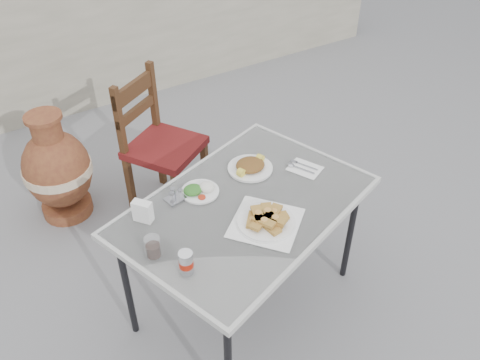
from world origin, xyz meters
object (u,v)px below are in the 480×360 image
soda_can (186,263)px  cola_glass (153,248)px  pide_plate (266,219)px  napkin_holder (143,211)px  salad_rice_plate (200,190)px  chair (159,144)px  terracotta_urn (58,170)px  cafe_table (246,211)px  condiment_caddy (175,196)px  salad_chopped_plate (250,166)px

soda_can → cola_glass: 0.17m
pide_plate → napkin_holder: napkin_holder is taller
cola_glass → napkin_holder: 0.22m
salad_rice_plate → chair: 0.84m
chair → terracotta_urn: chair is taller
salad_rice_plate → cola_glass: 0.43m
chair → cafe_table: bearing=-121.4°
pide_plate → condiment_caddy: condiment_caddy is taller
chair → terracotta_urn: size_ratio=1.25×
salad_rice_plate → napkin_holder: size_ratio=1.78×
salad_chopped_plate → terracotta_urn: (-0.76, 1.01, -0.38)m
cafe_table → chair: chair is taller
napkin_holder → chair: 0.97m
napkin_holder → salad_rice_plate: bearing=-31.4°
pide_plate → terracotta_urn: size_ratio=0.56×
pide_plate → napkin_holder: 0.54m
condiment_caddy → terracotta_urn: 1.15m
pide_plate → chair: 1.16m
pide_plate → salad_chopped_plate: pide_plate is taller
salad_rice_plate → chair: chair is taller
soda_can → napkin_holder: 0.37m
cafe_table → terracotta_urn: terracotta_urn is taller
cola_glass → salad_rice_plate: bearing=36.3°
cafe_table → terracotta_urn: bearing=116.2°
soda_can → condiment_caddy: 0.44m
salad_chopped_plate → cola_glass: (-0.65, -0.28, 0.02)m
salad_rice_plate → napkin_holder: bearing=-172.7°
cola_glass → terracotta_urn: bearing=94.9°
condiment_caddy → cola_glass: bearing=-130.3°
salad_chopped_plate → napkin_holder: napkin_holder is taller
chair → terracotta_urn: bearing=124.4°
soda_can → condiment_caddy: soda_can is taller
salad_rice_plate → condiment_caddy: condiment_caddy is taller
pide_plate → cola_glass: bearing=170.7°
salad_chopped_plate → soda_can: soda_can is taller
salad_chopped_plate → napkin_holder: (-0.60, -0.07, 0.03)m
napkin_holder → cola_glass: bearing=-141.1°
cafe_table → salad_chopped_plate: bearing=52.9°
pide_plate → napkin_holder: (-0.45, 0.30, 0.02)m
condiment_caddy → salad_chopped_plate: bearing=2.2°
salad_chopped_plate → pide_plate: bearing=-112.4°
napkin_holder → salad_chopped_plate: bearing=-32.4°
salad_rice_plate → terracotta_urn: 1.20m
cafe_table → soda_can: bearing=-151.4°
cafe_table → pide_plate: bearing=-87.8°
napkin_holder → soda_can: bearing=-124.5°
soda_can → chair: bearing=71.6°
soda_can → chair: 1.29m
cafe_table → cola_glass: bearing=-171.1°
salad_chopped_plate → napkin_holder: size_ratio=2.22×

